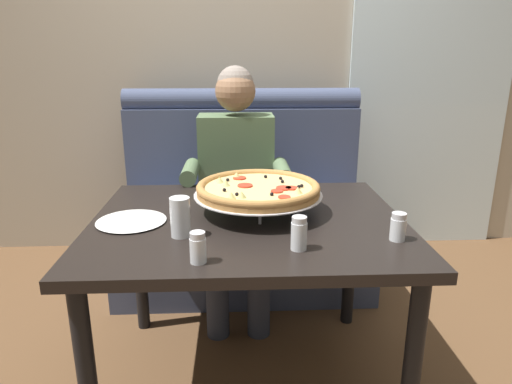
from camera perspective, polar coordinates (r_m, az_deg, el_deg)
ground_plane at (r=2.10m, az=-0.91°, el=-22.25°), size 16.00×16.00×0.00m
back_wall_with_window at (r=3.15m, az=-1.93°, el=18.19°), size 6.00×0.12×2.80m
window_panel at (r=3.35m, az=21.52°, el=17.01°), size 1.10×0.02×2.80m
booth_bench at (r=2.74m, az=-1.56°, el=-2.91°), size 1.45×0.78×1.13m
dining_table at (r=1.77m, az=-1.01°, el=-5.89°), size 1.18×0.96×0.73m
diner_main at (r=2.40m, az=-2.46°, el=1.93°), size 0.54×0.64×1.27m
pizza at (r=1.78m, az=0.26°, el=0.34°), size 0.50×0.50×0.13m
shaker_parmesan at (r=1.60m, az=17.38°, el=-4.42°), size 0.05×0.05×0.10m
shaker_pepper_flakes at (r=1.38m, az=-7.29°, el=-7.20°), size 0.05×0.05×0.10m
shaker_oregano at (r=1.46m, az=5.41°, el=-5.48°), size 0.05×0.05×0.11m
plate_near_left at (r=1.76m, az=-15.38°, el=-3.35°), size 0.26×0.26×0.02m
drinking_glass at (r=1.57m, az=-9.46°, el=-3.37°), size 0.07×0.07×0.14m
patio_chair at (r=4.22m, az=13.77°, el=5.40°), size 0.40×0.40×0.86m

